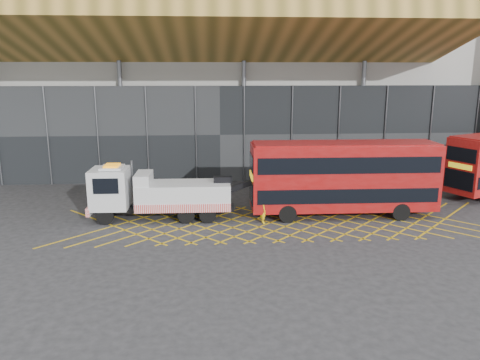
{
  "coord_description": "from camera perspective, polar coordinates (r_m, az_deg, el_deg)",
  "views": [
    {
      "loc": [
        1.03,
        -27.46,
        9.17
      ],
      "look_at": [
        3.0,
        1.5,
        2.4
      ],
      "focal_mm": 35.0,
      "sensor_mm": 36.0,
      "label": 1
    }
  ],
  "objects": [
    {
      "name": "bus_towed",
      "position": [
        30.57,
        12.48,
        0.54
      ],
      "size": [
        11.86,
        2.9,
        4.81
      ],
      "rotation": [
        0.0,
        0.0,
        -0.01
      ],
      "color": "maroon",
      "rests_on": "ground_plane"
    },
    {
      "name": "recovery_truck",
      "position": [
        29.9,
        -10.2,
        -1.62
      ],
      "size": [
        10.33,
        2.58,
        3.61
      ],
      "rotation": [
        0.0,
        0.0,
        -0.01
      ],
      "color": "black",
      "rests_on": "ground_plane"
    },
    {
      "name": "ground_plane",
      "position": [
        28.97,
        -5.75,
        -5.39
      ],
      "size": [
        120.0,
        120.0,
        0.0
      ],
      "primitive_type": "plane",
      "color": "#262628"
    },
    {
      "name": "worker",
      "position": [
        28.92,
        2.87,
        -3.81
      ],
      "size": [
        0.43,
        0.59,
        1.51
      ],
      "primitive_type": "imported",
      "rotation": [
        0.0,
        0.0,
        1.7
      ],
      "color": "yellow",
      "rests_on": "ground_plane"
    },
    {
      "name": "road_markings",
      "position": [
        29.3,
        5.3,
        -5.15
      ],
      "size": [
        27.96,
        7.16,
        0.01
      ],
      "color": "gold",
      "rests_on": "ground_plane"
    },
    {
      "name": "construction_building",
      "position": [
        45.86,
        -2.85,
        12.87
      ],
      "size": [
        55.0,
        23.97,
        18.0
      ],
      "color": "gray",
      "rests_on": "ground_plane"
    }
  ]
}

